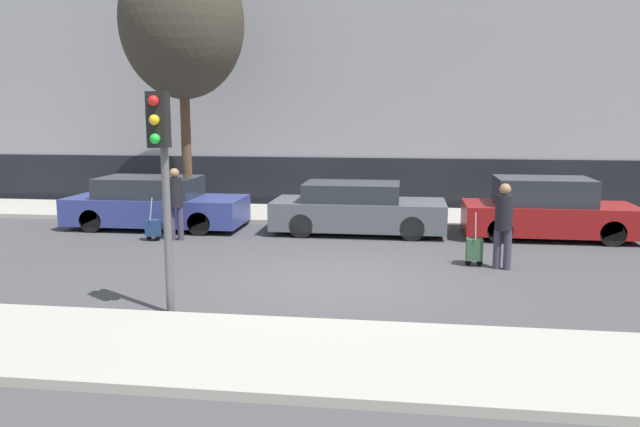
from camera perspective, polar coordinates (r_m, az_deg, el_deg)
ground_plane at (r=11.56m, az=1.38°, el=-6.14°), size 80.00×80.00×0.00m
sidewalk_near at (r=8.02m, az=-1.76°, el=-12.79°), size 28.00×2.50×0.12m
sidewalk_far at (r=18.37m, az=3.88°, el=-0.19°), size 28.00×3.00×0.12m
building_facade at (r=21.84m, az=4.75°, el=17.35°), size 28.00×2.68×12.34m
parked_car_0 at (r=17.17m, az=-14.85°, el=0.83°), size 4.66×1.81×1.37m
parked_car_1 at (r=15.94m, az=3.41°, el=0.40°), size 4.36×1.79×1.30m
parked_car_2 at (r=16.24m, az=20.04°, el=0.26°), size 4.08×1.74×1.49m
pedestrian_left at (r=15.36m, az=-13.10°, el=1.26°), size 0.34×0.34×1.75m
trolley_left at (r=15.54m, az=-15.02°, el=-1.28°), size 0.34×0.29×1.05m
pedestrian_right at (r=12.70m, az=16.44°, el=-0.65°), size 0.34×0.34×1.70m
trolley_right at (r=12.94m, az=13.93°, el=-3.21°), size 0.34×0.29×1.10m
traffic_light at (r=9.43m, az=-14.28°, el=4.96°), size 0.28×0.47×3.36m
parked_bicycle at (r=18.97m, az=20.02°, el=0.89°), size 1.77×0.06×0.96m
bare_tree_near_crossing at (r=18.50m, az=-12.50°, el=16.64°), size 3.45×3.45×7.52m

